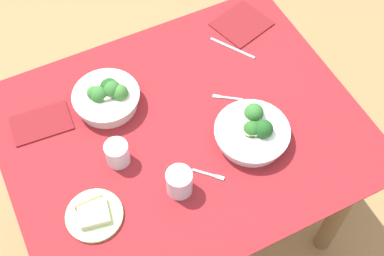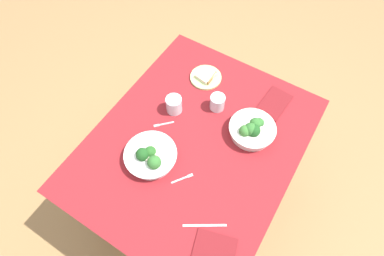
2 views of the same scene
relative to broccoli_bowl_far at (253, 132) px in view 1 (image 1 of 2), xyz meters
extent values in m
plane|color=#9E7547|center=(0.19, -0.13, -0.78)|extent=(6.00, 6.00, 0.00)
cube|color=maroon|center=(0.19, -0.13, -0.04)|extent=(1.20, 0.97, 0.01)
cube|color=brown|center=(0.19, -0.13, -0.05)|extent=(1.16, 0.94, 0.02)
cylinder|color=brown|center=(-0.30, -0.51, -0.42)|extent=(0.07, 0.07, 0.71)
cylinder|color=brown|center=(0.68, -0.51, -0.42)|extent=(0.07, 0.07, 0.71)
cylinder|color=brown|center=(-0.30, 0.25, -0.42)|extent=(0.07, 0.07, 0.71)
cylinder|color=white|center=(0.00, 0.00, -0.01)|extent=(0.23, 0.23, 0.04)
cylinder|color=white|center=(0.00, 0.00, 0.01)|extent=(0.25, 0.25, 0.01)
sphere|color=#286023|center=(0.01, 0.00, 0.02)|extent=(0.06, 0.06, 0.06)
sphere|color=#1E511E|center=(-0.02, 0.02, 0.03)|extent=(0.06, 0.06, 0.06)
sphere|color=#33702D|center=(-0.03, -0.05, 0.03)|extent=(0.07, 0.07, 0.07)
cylinder|color=beige|center=(0.00, -0.01, 0.03)|extent=(0.08, 0.08, 0.01)
cylinder|color=silver|center=(0.38, -0.34, -0.01)|extent=(0.21, 0.21, 0.05)
cylinder|color=silver|center=(0.38, -0.34, 0.02)|extent=(0.23, 0.23, 0.01)
sphere|color=#33702D|center=(0.41, -0.35, 0.03)|extent=(0.06, 0.06, 0.06)
sphere|color=#33702D|center=(0.42, -0.36, 0.03)|extent=(0.05, 0.05, 0.05)
sphere|color=#33702D|center=(0.36, -0.34, 0.04)|extent=(0.06, 0.06, 0.06)
sphere|color=#1E511E|center=(0.36, -0.36, 0.03)|extent=(0.06, 0.06, 0.06)
sphere|color=#3D7A33|center=(0.34, -0.32, 0.03)|extent=(0.06, 0.06, 0.06)
cylinder|color=beige|center=(0.38, -0.35, 0.03)|extent=(0.07, 0.07, 0.01)
cylinder|color=#B7D684|center=(0.57, 0.03, -0.03)|extent=(0.18, 0.18, 0.01)
cube|color=beige|center=(0.57, 0.03, -0.01)|extent=(0.11, 0.10, 0.02)
cube|color=#9E703D|center=(0.57, 0.00, -0.01)|extent=(0.09, 0.01, 0.02)
cylinder|color=silver|center=(0.43, -0.12, 0.01)|extent=(0.08, 0.08, 0.09)
cylinder|color=silver|center=(0.30, 0.07, 0.01)|extent=(0.08, 0.08, 0.09)
cube|color=#B7B7BC|center=(-0.02, -0.17, -0.03)|extent=(0.07, 0.05, 0.00)
cube|color=#B7B7BC|center=(0.03, -0.20, -0.03)|extent=(0.03, 0.03, 0.00)
cube|color=#B7B7BC|center=(0.21, 0.05, -0.03)|extent=(0.06, 0.06, 0.00)
cube|color=#B7B7BC|center=(0.17, 0.09, -0.03)|extent=(0.03, 0.03, 0.00)
cube|color=#B7B7BC|center=(-0.13, -0.38, -0.03)|extent=(0.11, 0.17, 0.00)
cube|color=maroon|center=(-0.23, -0.47, -0.03)|extent=(0.24, 0.22, 0.01)
cube|color=maroon|center=(0.62, -0.37, -0.03)|extent=(0.21, 0.14, 0.01)
camera|label=1|loc=(0.60, 0.75, 1.45)|focal=48.75mm
camera|label=2|loc=(-0.44, -0.50, 1.33)|focal=29.02mm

